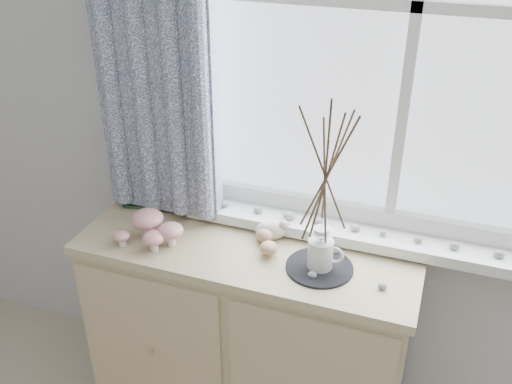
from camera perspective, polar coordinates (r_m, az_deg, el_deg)
sideboard at (r=2.26m, az=-0.83°, el=-14.33°), size 1.20×0.45×0.85m
botanical_book at (r=2.19m, az=-10.13°, el=0.83°), size 0.33×0.18×0.22m
toadstool_cluster at (r=2.02m, az=-10.35°, el=-3.46°), size 0.24×0.17×0.11m
wooden_eggs at (r=1.97m, az=1.05°, el=-4.94°), size 0.10×0.12×0.08m
songbird_figurine at (r=2.02m, az=1.50°, el=-3.75°), size 0.16×0.11×0.08m
crocheted_doily at (r=1.90m, az=6.36°, el=-7.50°), size 0.22×0.22×0.01m
twig_pitcher at (r=1.71m, az=7.01°, el=2.16°), size 0.22×0.22×0.63m
sideboard_pebbles at (r=1.92m, az=7.69°, el=-6.89°), size 0.33×0.23×0.02m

